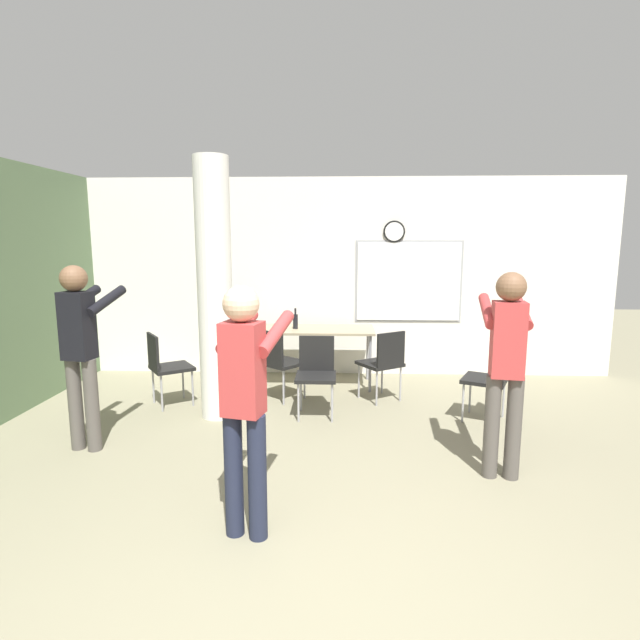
# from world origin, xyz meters

# --- Properties ---
(wall_back) EXTENTS (8.00, 0.15, 2.80)m
(wall_back) POSITION_xyz_m (0.02, 5.06, 1.40)
(wall_back) COLOR silver
(wall_back) RESTS_ON ground_plane
(support_pillar) EXTENTS (0.37, 0.37, 2.80)m
(support_pillar) POSITION_xyz_m (-1.20, 3.17, 1.40)
(support_pillar) COLOR silver
(support_pillar) RESTS_ON ground_plane
(folding_table) EXTENTS (1.67, 0.71, 0.77)m
(folding_table) POSITION_xyz_m (-0.24, 4.40, 0.72)
(folding_table) COLOR tan
(folding_table) RESTS_ON ground_plane
(bottle_on_table) EXTENTS (0.07, 0.07, 0.27)m
(bottle_on_table) POSITION_xyz_m (-0.45, 4.38, 0.88)
(bottle_on_table) COLOR black
(bottle_on_table) RESTS_ON folding_table
(chair_table_right) EXTENTS (0.61, 0.61, 0.87)m
(chair_table_right) POSITION_xyz_m (0.67, 3.75, 0.51)
(chair_table_right) COLOR black
(chair_table_right) RESTS_ON ground_plane
(chair_near_pillar) EXTENTS (0.61, 0.61, 0.87)m
(chair_near_pillar) POSITION_xyz_m (-1.89, 3.48, 0.51)
(chair_near_pillar) COLOR black
(chair_near_pillar) RESTS_ON ground_plane
(chair_table_front) EXTENTS (0.44, 0.44, 0.87)m
(chair_table_front) POSITION_xyz_m (-0.12, 3.27, 0.51)
(chair_table_front) COLOR black
(chair_table_front) RESTS_ON ground_plane
(chair_table_left) EXTENTS (0.62, 0.62, 0.87)m
(chair_table_left) POSITION_xyz_m (-0.59, 3.75, 0.51)
(chair_table_left) COLOR black
(chair_table_left) RESTS_ON ground_plane
(chair_mid_room) EXTENTS (0.59, 0.59, 0.87)m
(chair_mid_room) POSITION_xyz_m (1.77, 3.13, 0.51)
(chair_mid_room) COLOR black
(chair_mid_room) RESTS_ON ground_plane
(person_watching_back) EXTENTS (0.45, 0.66, 1.72)m
(person_watching_back) POSITION_xyz_m (-2.22, 2.25, 1.01)
(person_watching_back) COLOR #514C47
(person_watching_back) RESTS_ON ground_plane
(person_playing_front) EXTENTS (0.47, 0.69, 1.67)m
(person_playing_front) POSITION_xyz_m (-0.46, 0.95, 0.98)
(person_playing_front) COLOR #1E2338
(person_playing_front) RESTS_ON ground_plane
(person_playing_side) EXTENTS (0.44, 0.68, 1.70)m
(person_playing_side) POSITION_xyz_m (1.48, 1.85, 1.00)
(person_playing_side) COLOR #514C47
(person_playing_side) RESTS_ON ground_plane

